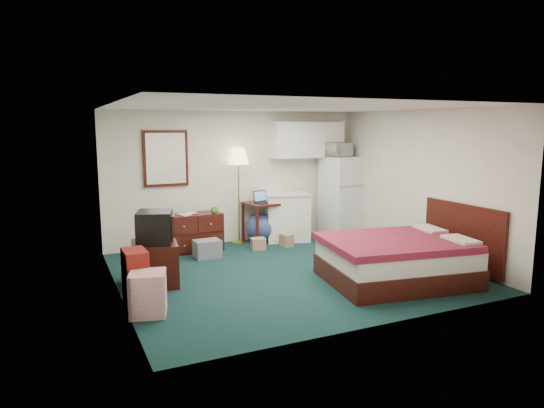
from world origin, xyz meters
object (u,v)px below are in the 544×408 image
bed (396,260)px  kitchen_counter (287,217)px  fridge (341,196)px  suitcase (136,277)px  floor_lamp (239,196)px  dresser (194,232)px  tv_stand (155,264)px  desk (263,222)px

bed → kitchen_counter: bearing=104.1°
fridge → suitcase: fridge is taller
floor_lamp → bed: (1.23, -3.12, -0.60)m
dresser → tv_stand: size_ratio=1.49×
kitchen_counter → tv_stand: (-2.90, -1.67, -0.15)m
floor_lamp → suitcase: bearing=-133.0°
bed → tv_stand: bearing=166.4°
suitcase → floor_lamp: bearing=44.7°
kitchen_counter → suitcase: (-3.27, -2.35, -0.10)m
dresser → suitcase: (-1.38, -2.29, 0.01)m
tv_stand → suitcase: 0.78m
kitchen_counter → fridge: size_ratio=0.56×
fridge → suitcase: 5.07m
suitcase → kitchen_counter: bearing=33.5°
bed → fridge: bearing=81.2°
dresser → kitchen_counter: (1.89, 0.06, 0.11)m
dresser → floor_lamp: (0.95, 0.20, 0.57)m
bed → tv_stand: bed is taller
tv_stand → suitcase: bearing=-111.5°
desk → fridge: (1.72, -0.05, 0.42)m
desk → fridge: size_ratio=0.48×
fridge → tv_stand: (-4.11, -1.64, -0.50)m
fridge → bed: 3.13m
desk → suitcase: (-2.76, -2.37, -0.04)m
desk → suitcase: size_ratio=1.10×
tv_stand → dresser: bearing=65.1°
kitchen_counter → fridge: bearing=14.0°
floor_lamp → tv_stand: size_ratio=2.74×
dresser → desk: desk is taller
kitchen_counter → fridge: 1.26m
desk → kitchen_counter: bearing=-9.1°
kitchen_counter → floor_lamp: bearing=-173.0°
desk → dresser: bearing=176.6°
fridge → tv_stand: bearing=-167.0°
kitchen_counter → bed: kitchen_counter is taller
dresser → suitcase: size_ratio=1.41×
dresser → suitcase: bearing=-123.5°
suitcase → tv_stand: bearing=59.1°
dresser → kitchen_counter: 1.90m
dresser → floor_lamp: 1.13m
tv_stand → suitcase: size_ratio=0.94×
tv_stand → suitcase: suitcase is taller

